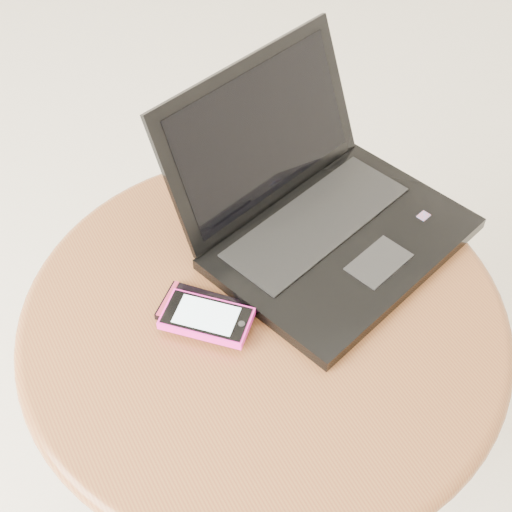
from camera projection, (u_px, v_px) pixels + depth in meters
table at (263, 359)px, 1.03m from camera, size 0.63×0.63×0.50m
laptop at (319, 211)px, 1.01m from camera, size 0.42×0.40×0.21m
phone_black at (205, 311)px, 0.94m from camera, size 0.12×0.13×0.01m
phone_pink at (207, 318)px, 0.92m from camera, size 0.12×0.12×0.01m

